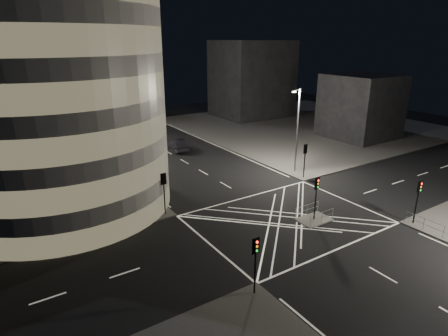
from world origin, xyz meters
TOP-DOWN VIEW (x-y plane):
  - ground at (0.00, 0.00)m, footprint 120.00×120.00m
  - sidewalk_far_right at (29.00, 27.00)m, footprint 42.00×42.00m
  - central_island at (2.00, -1.50)m, footprint 3.00×2.00m
  - building_right_far at (26.00, 40.00)m, footprint 14.00×12.00m
  - building_right_near at (30.00, 16.00)m, footprint 10.00×10.00m
  - building_far_end at (-4.00, 58.00)m, footprint 18.00×8.00m
  - tree_a at (-10.50, 9.00)m, footprint 3.82×3.82m
  - tree_b at (-10.50, 15.00)m, footprint 5.25×5.25m
  - tree_c at (-10.50, 21.00)m, footprint 4.51×4.51m
  - tree_d at (-10.50, 27.00)m, footprint 4.78×4.78m
  - tree_e at (-10.50, 33.00)m, footprint 3.46×3.46m
  - traffic_signal_fl at (-8.80, 6.80)m, footprint 0.55×0.22m
  - traffic_signal_nl at (-8.80, -6.80)m, footprint 0.55×0.22m
  - traffic_signal_fr at (8.80, 6.80)m, footprint 0.55×0.22m
  - traffic_signal_nr at (8.80, -6.80)m, footprint 0.55×0.22m
  - traffic_signal_island at (2.00, -1.50)m, footprint 0.55×0.22m
  - street_lamp_left_near at (-9.44, 12.00)m, footprint 1.25×0.25m
  - street_lamp_left_far at (-9.44, 30.00)m, footprint 1.25×0.25m
  - street_lamp_right_far at (9.44, 9.00)m, footprint 1.25×0.25m
  - railing_island_south at (2.00, -2.40)m, footprint 2.80×0.06m
  - railing_island_north at (2.00, -0.60)m, footprint 2.80×0.06m
  - sedan at (1.55, 25.21)m, footprint 2.40×5.35m

SIDE VIEW (x-z plane):
  - ground at x=0.00m, z-range 0.00..0.00m
  - sidewalk_far_right at x=29.00m, z-range 0.00..0.15m
  - central_island at x=2.00m, z-range 0.00..0.15m
  - railing_island_south at x=2.00m, z-range 0.15..1.25m
  - railing_island_north at x=2.00m, z-range 0.15..1.25m
  - sedan at x=1.55m, z-range 0.00..1.71m
  - traffic_signal_fl at x=-8.80m, z-range 0.91..4.91m
  - traffic_signal_nl at x=-8.80m, z-range 0.91..4.91m
  - traffic_signal_fr at x=8.80m, z-range 0.91..4.91m
  - traffic_signal_nr at x=8.80m, z-range 0.91..4.91m
  - traffic_signal_island at x=2.00m, z-range 0.91..4.91m
  - tree_e at x=-10.50m, z-range 1.06..6.90m
  - tree_a at x=-10.50m, z-range 1.10..7.43m
  - tree_c at x=-10.50m, z-range 1.03..7.97m
  - tree_b at x=-10.50m, z-range 0.88..8.38m
  - tree_d at x=-10.50m, z-range 1.19..8.79m
  - building_right_near at x=30.00m, z-range 0.15..10.15m
  - street_lamp_left_near at x=-9.44m, z-range 0.54..10.54m
  - street_lamp_left_far at x=-9.44m, z-range 0.54..10.54m
  - street_lamp_right_far at x=9.44m, z-range 0.54..10.54m
  - building_right_far at x=26.00m, z-range 0.15..15.15m
  - building_far_end at x=-4.00m, z-range 0.00..18.00m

